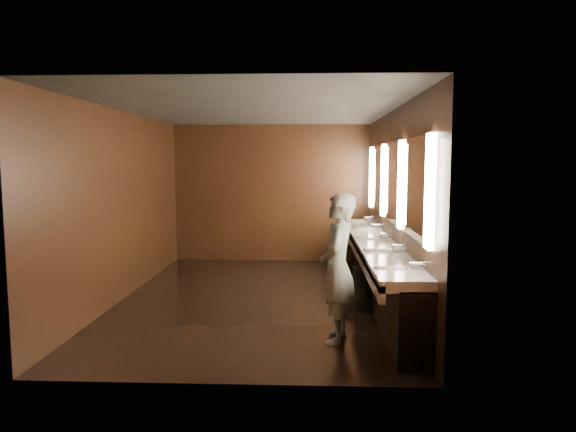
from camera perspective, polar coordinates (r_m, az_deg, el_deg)
The scene contains 10 objects.
floor at distance 7.83m, azimuth -3.44°, elevation -9.12°, with size 6.00×6.00×0.00m, color black.
ceiling at distance 7.59m, azimuth -3.58°, elevation 11.74°, with size 4.00×6.00×0.02m, color #2D2D2B.
wall_back at distance 10.56m, azimuth -1.84°, elevation 2.53°, with size 4.00×0.02×2.80m, color black.
wall_front at distance 4.63m, azimuth -7.31°, elevation -1.99°, with size 4.00×0.02×2.80m, color black.
wall_left at distance 8.04m, azimuth -17.84°, elevation 1.15°, with size 0.02×6.00×2.80m, color black.
wall_right at distance 7.64m, azimuth 11.59°, elevation 1.08°, with size 0.02×6.00×2.80m, color black.
sink_counter at distance 7.74m, azimuth 9.93°, elevation -5.60°, with size 0.55×5.40×1.01m.
mirror_band at distance 7.62m, azimuth 11.50°, elevation 3.70°, with size 0.06×5.03×1.15m.
person at distance 5.85m, azimuth 5.54°, elevation -5.77°, with size 0.62×0.41×1.70m, color #95C1DE.
trash_bin at distance 7.27m, azimuth 8.70°, elevation -7.94°, with size 0.38×0.38×0.59m, color black.
Camera 1 is at (0.78, -7.51, 2.04)m, focal length 32.00 mm.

